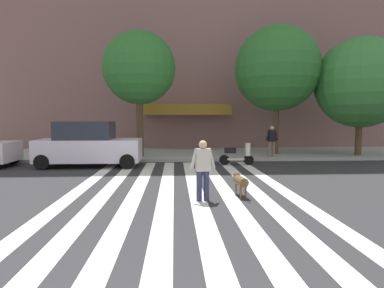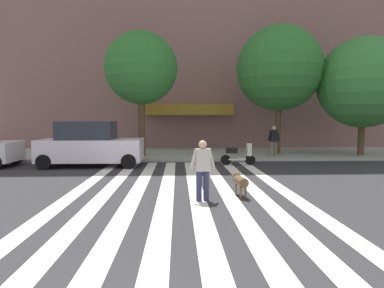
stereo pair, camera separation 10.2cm
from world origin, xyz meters
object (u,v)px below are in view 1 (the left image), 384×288
at_px(pedestrian_dog_walker, 203,167).
at_px(pedestrian_bystander, 272,139).
at_px(street_tree_middle, 277,69).
at_px(street_tree_further, 361,83).
at_px(dog_on_leash, 240,181).
at_px(street_tree_nearest, 139,68).
at_px(parked_scooter, 237,155).
at_px(parked_car_behind_first, 89,145).

xyz_separation_m(pedestrian_dog_walker, pedestrian_bystander, (4.41, 8.45, 0.15)).
relative_size(street_tree_middle, street_tree_further, 1.13).
height_order(dog_on_leash, pedestrian_bystander, pedestrian_bystander).
distance_m(street_tree_nearest, dog_on_leash, 10.44).
relative_size(parked_scooter, dog_on_leash, 1.63).
height_order(street_tree_middle, street_tree_further, street_tree_middle).
distance_m(street_tree_further, dog_on_leash, 12.53).
distance_m(pedestrian_dog_walker, pedestrian_bystander, 9.53).
relative_size(street_tree_further, pedestrian_bystander, 3.94).
bearing_deg(pedestrian_bystander, parked_scooter, -139.92).
xyz_separation_m(parked_scooter, dog_on_leash, (-1.06, -6.11, -0.04)).
relative_size(street_tree_nearest, pedestrian_dog_walker, 4.06).
bearing_deg(street_tree_nearest, pedestrian_dog_walker, -74.08).
xyz_separation_m(pedestrian_dog_walker, dog_on_leash, (1.11, 0.46, -0.48)).
xyz_separation_m(parked_scooter, street_tree_nearest, (-4.78, 2.60, 4.37)).
relative_size(parked_car_behind_first, street_tree_middle, 0.63).
bearing_deg(street_tree_middle, street_tree_further, -11.80).
relative_size(parked_car_behind_first, pedestrian_bystander, 2.80).
height_order(street_tree_middle, pedestrian_bystander, street_tree_middle).
bearing_deg(street_tree_middle, parked_car_behind_first, -160.57).
xyz_separation_m(street_tree_middle, pedestrian_dog_walker, (-5.08, -9.95, -4.07)).
height_order(street_tree_further, dog_on_leash, street_tree_further).
distance_m(street_tree_middle, pedestrian_bystander, 4.25).
bearing_deg(dog_on_leash, parked_car_behind_first, 133.74).
relative_size(parked_car_behind_first, parked_scooter, 2.82).
height_order(street_tree_further, pedestrian_bystander, street_tree_further).
xyz_separation_m(street_tree_further, pedestrian_bystander, (-5.07, -0.58, -3.06)).
distance_m(street_tree_middle, dog_on_leash, 11.25).
bearing_deg(pedestrian_dog_walker, street_tree_nearest, 105.92).
xyz_separation_m(street_tree_further, dog_on_leash, (-8.37, -8.57, -3.69)).
xyz_separation_m(street_tree_nearest, pedestrian_bystander, (7.02, -0.71, -3.77)).
relative_size(street_tree_nearest, street_tree_middle, 0.92).
xyz_separation_m(dog_on_leash, pedestrian_bystander, (3.30, 7.99, 0.63)).
xyz_separation_m(street_tree_middle, pedestrian_bystander, (-0.67, -1.50, -3.92)).
height_order(parked_scooter, pedestrian_bystander, pedestrian_bystander).
xyz_separation_m(street_tree_middle, street_tree_further, (4.39, -0.92, -0.87)).
relative_size(pedestrian_dog_walker, dog_on_leash, 1.64).
height_order(parked_scooter, street_tree_nearest, street_tree_nearest).
xyz_separation_m(street_tree_nearest, street_tree_middle, (7.69, 0.79, 0.16)).
relative_size(parked_car_behind_first, pedestrian_dog_walker, 2.80).
height_order(street_tree_middle, dog_on_leash, street_tree_middle).
relative_size(street_tree_further, dog_on_leash, 6.45).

